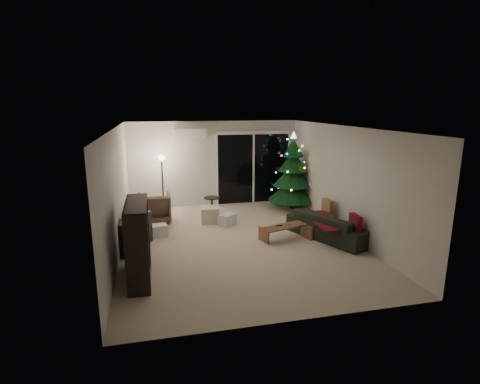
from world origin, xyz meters
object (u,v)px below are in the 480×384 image
(bookshelf, at_px, (128,242))
(christmas_tree, at_px, (293,171))
(sofa, at_px, (330,226))
(media_cabinet, at_px, (133,233))
(armchair, at_px, (155,208))
(coffee_table, at_px, (285,233))

(bookshelf, xyz_separation_m, christmas_tree, (4.37, 3.69, 0.43))
(sofa, bearing_deg, media_cabinet, 61.70)
(media_cabinet, xyz_separation_m, armchair, (0.45, 1.84, 0.03))
(media_cabinet, relative_size, armchair, 1.35)
(media_cabinet, distance_m, christmas_tree, 4.98)
(media_cabinet, height_order, armchair, armchair)
(armchair, height_order, christmas_tree, christmas_tree)
(media_cabinet, height_order, coffee_table, media_cabinet)
(coffee_table, bearing_deg, christmas_tree, 49.16)
(media_cabinet, bearing_deg, coffee_table, 17.30)
(bookshelf, bearing_deg, coffee_table, 15.10)
(armchair, distance_m, coffee_table, 3.50)
(armchair, xyz_separation_m, coffee_table, (2.83, -2.05, -0.20))
(media_cabinet, relative_size, coffee_table, 1.03)
(sofa, height_order, coffee_table, sofa)
(armchair, height_order, coffee_table, armchair)
(bookshelf, height_order, media_cabinet, bookshelf)
(coffee_table, bearing_deg, media_cabinet, 159.07)
(armchair, xyz_separation_m, christmas_tree, (3.92, 0.41, 0.74))
(armchair, bearing_deg, sofa, 149.20)
(sofa, relative_size, coffee_table, 1.87)
(bookshelf, distance_m, coffee_table, 3.55)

